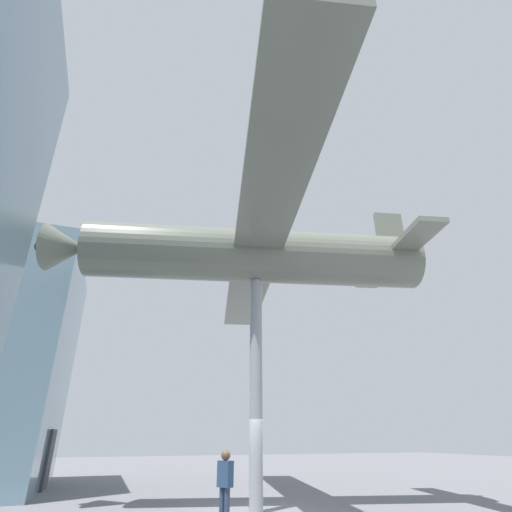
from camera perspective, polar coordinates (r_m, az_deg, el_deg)
name	(u,v)px	position (r m, az deg, el deg)	size (l,w,h in m)	color
support_pylon_central	(256,384)	(13.58, 0.00, -17.78)	(0.41, 0.41, 7.14)	#999EA3
suspended_airplane	(247,255)	(14.79, -1.25, 0.09)	(19.12, 14.06, 3.11)	slate
visitor_person	(225,480)	(11.96, -4.44, -29.33)	(0.46, 0.39, 1.67)	#2D3D56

